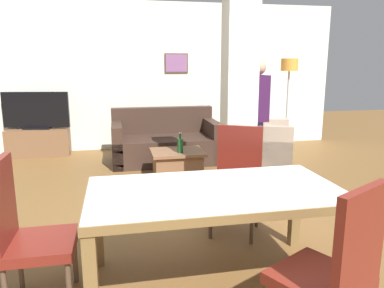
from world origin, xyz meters
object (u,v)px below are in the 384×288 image
(dining_chair_head_left, at_px, (25,230))
(bottle, at_px, (180,145))
(dining_table, at_px, (214,206))
(coffee_table, at_px, (177,165))
(floor_lamp, at_px, (289,74))
(sofa, at_px, (165,144))
(standing_person, at_px, (257,110))
(tv_screen, at_px, (36,111))
(dining_chair_near_right, at_px, (335,268))
(armchair, at_px, (262,142))
(dining_chair_far_right, at_px, (237,177))
(tv_stand, at_px, (39,142))

(dining_chair_head_left, relative_size, bottle, 3.68)
(bottle, bearing_deg, dining_table, -93.86)
(coffee_table, height_order, floor_lamp, floor_lamp)
(sofa, xyz_separation_m, standing_person, (1.18, -1.05, 0.66))
(dining_table, height_order, tv_screen, tv_screen)
(floor_lamp, bearing_deg, dining_chair_near_right, -112.60)
(armchair, distance_m, bottle, 1.85)
(sofa, relative_size, floor_lamp, 1.02)
(dining_chair_head_left, distance_m, bottle, 2.81)
(dining_table, relative_size, tv_screen, 1.61)
(dining_chair_far_right, xyz_separation_m, standing_person, (0.84, 1.69, 0.42))
(sofa, bearing_deg, bottle, 92.61)
(dining_chair_head_left, height_order, floor_lamp, floor_lamp)
(coffee_table, bearing_deg, dining_chair_far_right, -79.68)
(armchair, relative_size, standing_person, 0.71)
(dining_chair_head_left, bearing_deg, sofa, 158.72)
(dining_chair_head_left, distance_m, armchair, 4.53)
(dining_chair_near_right, height_order, armchair, dining_chair_near_right)
(dining_chair_near_right, relative_size, sofa, 0.59)
(dining_table, xyz_separation_m, floor_lamp, (2.44, 3.97, 0.82))
(sofa, height_order, floor_lamp, floor_lamp)
(bottle, bearing_deg, dining_chair_head_left, -121.08)
(dining_table, xyz_separation_m, tv_stand, (-2.03, 4.40, -0.35))
(dining_chair_far_right, height_order, dining_chair_near_right, same)
(sofa, distance_m, standing_person, 1.71)
(dining_chair_far_right, bearing_deg, tv_screen, -27.07)
(coffee_table, xyz_separation_m, tv_screen, (-2.17, 1.88, 0.58))
(tv_stand, relative_size, floor_lamp, 0.62)
(tv_screen, bearing_deg, bottle, 146.97)
(coffee_table, bearing_deg, tv_screen, 139.04)
(dining_chair_near_right, xyz_separation_m, sofa, (-0.34, 4.41, -0.24))
(tv_stand, xyz_separation_m, tv_screen, (0.00, 0.00, 0.55))
(tv_screen, xyz_separation_m, standing_person, (3.32, -1.87, 0.17))
(coffee_table, xyz_separation_m, floor_lamp, (2.30, 1.45, 1.20))
(dining_table, height_order, tv_stand, dining_table)
(dining_chair_near_right, distance_m, floor_lamp, 5.27)
(tv_stand, relative_size, tv_screen, 0.93)
(dining_chair_head_left, relative_size, tv_screen, 0.90)
(sofa, relative_size, tv_stand, 1.64)
(dining_chair_head_left, bearing_deg, armchair, 138.25)
(sofa, bearing_deg, dining_chair_near_right, 94.39)
(coffee_table, bearing_deg, standing_person, 0.66)
(standing_person, bearing_deg, dining_table, 152.35)
(dining_chair_head_left, distance_m, coffee_table, 2.91)
(dining_chair_head_left, distance_m, dining_chair_near_right, 1.92)
(coffee_table, bearing_deg, bottle, -79.11)
(armchair, xyz_separation_m, tv_screen, (-3.75, 1.03, 0.50))
(armchair, bearing_deg, tv_screen, -85.17)
(tv_screen, xyz_separation_m, floor_lamp, (4.47, -0.43, 0.62))
(dining_chair_far_right, xyz_separation_m, coffee_table, (-0.31, 1.68, -0.32))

